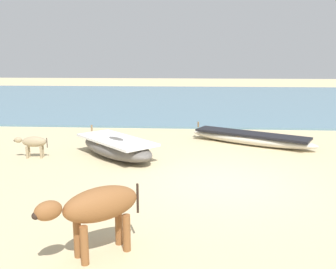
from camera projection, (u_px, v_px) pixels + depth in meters
name	position (u px, v px, depth m)	size (l,w,h in m)	color
ground	(224.00, 183.00, 8.95)	(80.00, 80.00, 0.00)	#CCB789
sea_water	(204.00, 100.00, 25.21)	(60.00, 20.00, 0.08)	slate
fishing_boat_2	(116.00, 147.00, 11.19)	(3.02, 3.06, 0.77)	#5B5651
fishing_boat_4	(251.00, 138.00, 12.80)	(4.24, 2.80, 0.59)	beige
cow_adult_brown	(98.00, 207.00, 5.60)	(1.46, 1.27, 1.08)	brown
calf_near_dun	(33.00, 142.00, 11.09)	(0.99, 0.33, 0.64)	tan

